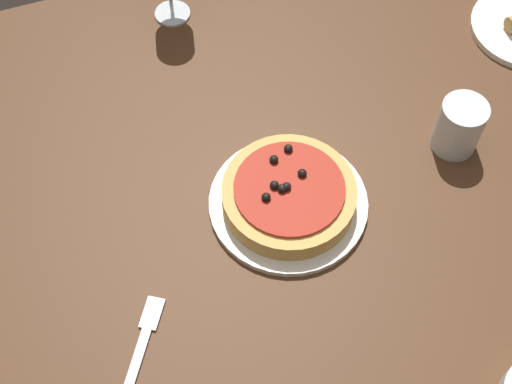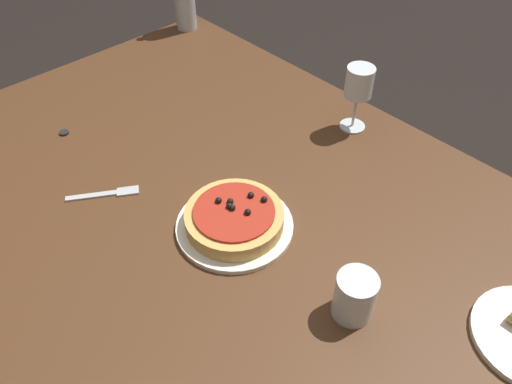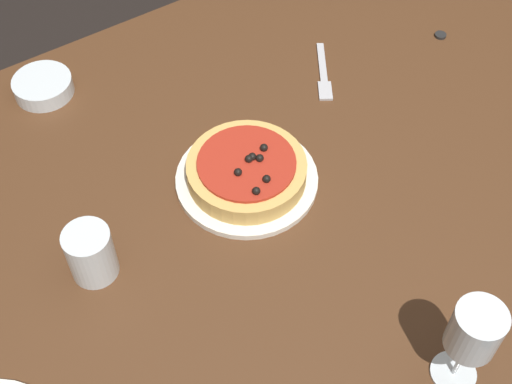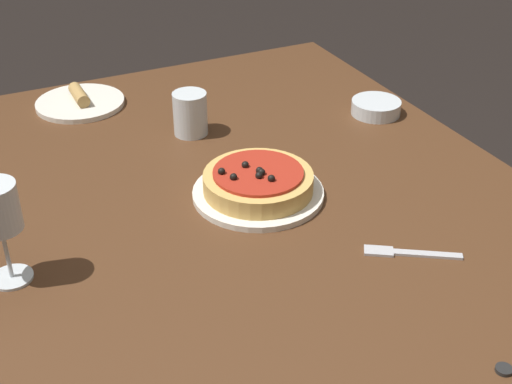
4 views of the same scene
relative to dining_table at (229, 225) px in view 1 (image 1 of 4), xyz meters
The scene contains 6 objects.
ground_plane 0.66m from the dining_table, ahead, with size 14.00×14.00×0.00m, color black.
dining_table is the anchor object (origin of this frame).
dinner_plate 0.12m from the dining_table, 158.39° to the left, with size 0.25×0.25×0.01m.
pizza 0.14m from the dining_table, 158.49° to the left, with size 0.21×0.21×0.05m.
water_cup 0.41m from the dining_table, behind, with size 0.07×0.07×0.10m.
fork 0.27m from the dining_table, 43.86° to the left, with size 0.10×0.15×0.00m.
Camera 1 is at (0.15, 0.56, 1.69)m, focal length 50.00 mm.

